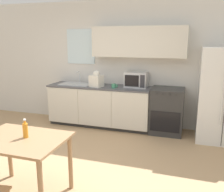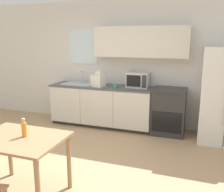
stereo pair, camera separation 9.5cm
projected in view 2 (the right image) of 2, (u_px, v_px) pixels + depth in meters
name	position (u px, v px, depth m)	size (l,w,h in m)	color
ground_plane	(67.00, 173.00, 3.59)	(12.00, 12.00, 0.00)	tan
wall_back	(122.00, 60.00, 5.45)	(12.00, 0.38, 2.70)	silver
kitchen_counter	(102.00, 106.00, 5.49)	(2.25, 0.65, 0.89)	#333333
oven_range	(169.00, 111.00, 5.04)	(0.65, 0.62, 0.92)	#2D2D2D
kitchen_sink	(79.00, 84.00, 5.58)	(0.69, 0.45, 0.28)	#B7BABC
microwave	(138.00, 80.00, 5.20)	(0.46, 0.37, 0.32)	#B7BABC
coffee_mug	(116.00, 86.00, 5.14)	(0.13, 0.09, 0.09)	#3F8C66
grocery_bag_0	(98.00, 80.00, 5.26)	(0.30, 0.28, 0.35)	silver
dining_table	(20.00, 147.00, 2.96)	(1.05, 0.77, 0.76)	#997551
drink_bottle	(24.00, 129.00, 2.93)	(0.06, 0.06, 0.23)	orange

